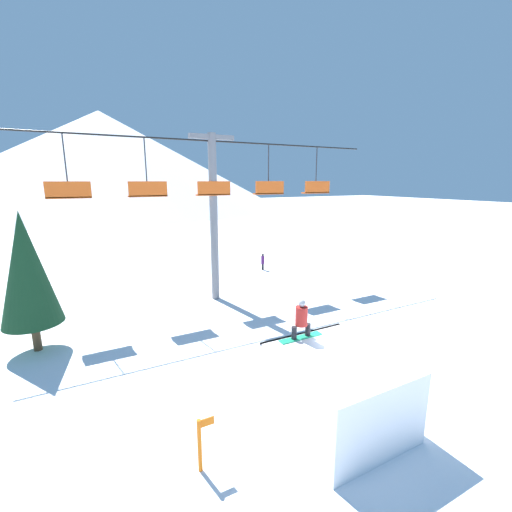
% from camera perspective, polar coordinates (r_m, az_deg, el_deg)
% --- Properties ---
extents(ground_plane, '(220.00, 220.00, 0.00)m').
position_cam_1_polar(ground_plane, '(11.38, 18.38, -22.89)').
color(ground_plane, white).
extents(mountain_ridge, '(85.11, 85.11, 22.60)m').
position_cam_1_polar(mountain_ridge, '(93.64, -24.21, 14.35)').
color(mountain_ridge, silver).
rests_on(mountain_ridge, ground_plane).
extents(snow_ramp, '(2.91, 3.31, 1.95)m').
position_cam_1_polar(snow_ramp, '(10.10, 13.27, -20.86)').
color(snow_ramp, white).
rests_on(snow_ramp, ground_plane).
extents(snowboarder, '(1.39, 0.36, 1.19)m').
position_cam_1_polar(snowboarder, '(10.17, 7.57, -10.46)').
color(snowboarder, '#1E9E6B').
rests_on(snowboarder, snow_ramp).
extents(chairlift, '(19.69, 0.44, 8.84)m').
position_cam_1_polar(chairlift, '(18.43, -7.08, 8.79)').
color(chairlift, slate).
rests_on(chairlift, ground_plane).
extents(pine_tree_near, '(2.13, 2.13, 5.43)m').
position_cam_1_polar(pine_tree_near, '(15.27, -33.93, -1.82)').
color(pine_tree_near, '#4C3823').
rests_on(pine_tree_near, ground_plane).
extents(trail_marker, '(0.41, 0.10, 1.32)m').
position_cam_1_polar(trail_marker, '(8.83, -9.27, -28.44)').
color(trail_marker, orange).
rests_on(trail_marker, ground_plane).
extents(distant_skier, '(0.24, 0.24, 1.23)m').
position_cam_1_polar(distant_skier, '(25.21, 1.13, -0.86)').
color(distant_skier, black).
rests_on(distant_skier, ground_plane).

